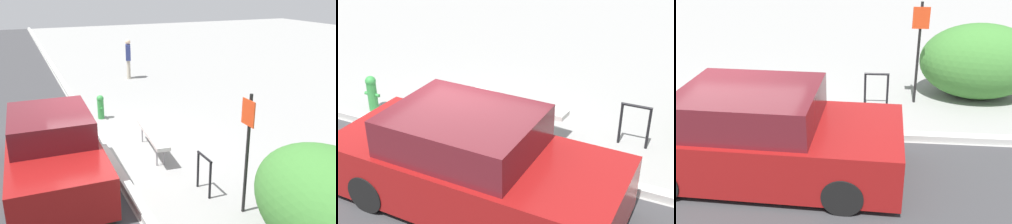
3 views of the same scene
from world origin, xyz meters
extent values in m
plane|color=gray|center=(0.00, 0.00, 0.00)|extent=(60.00, 60.00, 0.00)
cube|color=#B7B7B2|center=(0.00, 0.00, 0.07)|extent=(60.00, 0.20, 0.13)
cylinder|color=gray|center=(-0.16, 1.10, 0.24)|extent=(0.04, 0.04, 0.48)
cylinder|color=gray|center=(1.28, 0.96, 0.24)|extent=(0.04, 0.04, 0.48)
cylinder|color=gray|center=(-0.15, 1.28, 0.24)|extent=(0.04, 0.04, 0.48)
cylinder|color=gray|center=(1.30, 1.13, 0.24)|extent=(0.04, 0.04, 0.48)
cube|color=silver|center=(0.57, 1.12, 0.52)|extent=(2.10, 0.53, 0.09)
cylinder|color=black|center=(2.52, 1.40, 0.40)|extent=(0.05, 0.05, 0.80)
cylinder|color=black|center=(3.02, 1.41, 0.40)|extent=(0.05, 0.05, 0.80)
cylinder|color=black|center=(2.77, 1.40, 0.80)|extent=(0.55, 0.06, 0.05)
cylinder|color=black|center=(3.66, 1.77, 1.15)|extent=(0.06, 0.06, 2.30)
cube|color=red|center=(3.66, 1.73, 1.97)|extent=(0.36, 0.02, 0.46)
cylinder|color=#338C3F|center=(-2.46, 0.51, 0.30)|extent=(0.20, 0.20, 0.60)
sphere|color=#338C3F|center=(-2.46, 0.51, 0.66)|extent=(0.22, 0.22, 0.22)
cylinder|color=#338C3F|center=(-2.60, 0.51, 0.36)|extent=(0.08, 0.07, 0.07)
cylinder|color=#338C3F|center=(-2.32, 0.51, 0.36)|extent=(0.08, 0.07, 0.07)
ellipsoid|color=#3D7A33|center=(5.15, 2.26, 0.88)|extent=(2.77, 1.90, 1.76)
cylinder|color=#B7AD99|center=(-7.21, 2.91, 0.42)|extent=(0.16, 0.16, 0.83)
cylinder|color=#B7AD99|center=(-7.38, 2.96, 0.42)|extent=(0.16, 0.16, 0.83)
cube|color=navy|center=(-7.29, 2.93, 1.18)|extent=(0.44, 0.32, 0.69)
sphere|color=beige|center=(-7.29, 2.93, 1.64)|extent=(0.24, 0.24, 0.24)
cylinder|color=black|center=(2.39, -0.51, 0.30)|extent=(0.60, 0.20, 0.60)
cylinder|color=black|center=(2.34, -2.20, 0.30)|extent=(0.60, 0.20, 0.60)
cylinder|color=black|center=(-0.29, -0.43, 0.30)|extent=(0.60, 0.20, 0.60)
cylinder|color=black|center=(-0.34, -2.13, 0.30)|extent=(0.60, 0.20, 0.60)
cube|color=maroon|center=(1.02, -1.32, 0.53)|extent=(4.37, 1.95, 0.83)
cube|color=#59171F|center=(0.85, -1.31, 1.21)|extent=(2.12, 1.71, 0.58)
camera|label=1|loc=(8.70, -1.89, 4.06)|focal=40.00mm
camera|label=2|loc=(3.88, -6.25, 4.44)|focal=50.00mm
camera|label=3|loc=(2.73, -6.37, 3.62)|focal=40.00mm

